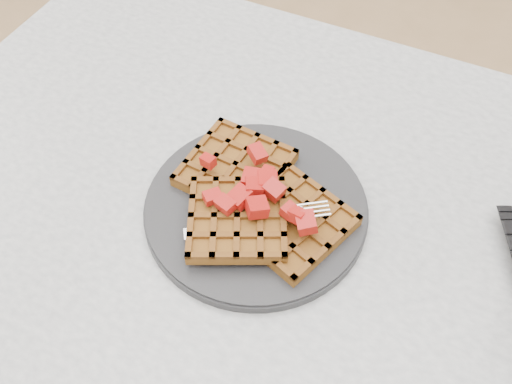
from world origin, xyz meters
TOP-DOWN VIEW (x-y plane):
  - table at (0.00, 0.00)m, footprint 1.20×0.80m
  - plate at (-0.09, 0.01)m, footprint 0.27×0.27m
  - waffles at (-0.09, 0.00)m, footprint 0.23×0.21m
  - strawberry_pile at (-0.09, 0.01)m, footprint 0.15×0.15m
  - fork at (-0.06, -0.02)m, footprint 0.16×0.12m

SIDE VIEW (x-z plane):
  - table at x=0.00m, z-range 0.26..1.01m
  - plate at x=-0.09m, z-range 0.75..0.77m
  - fork at x=-0.06m, z-range 0.77..0.78m
  - waffles at x=-0.09m, z-range 0.76..0.79m
  - strawberry_pile at x=-0.09m, z-range 0.79..0.82m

